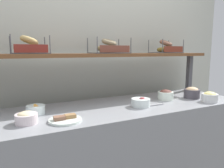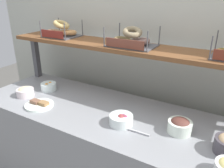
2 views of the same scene
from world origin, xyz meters
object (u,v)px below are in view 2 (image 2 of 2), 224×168
object	(u,v)px
bowl_fruit_salad	(49,86)
bowl_chocolate_spread	(180,126)
bagel_basket_sesame	(62,31)
bagel_basket_poppy	(131,40)
bowl_potato_salad	(25,92)
serving_plate_white	(39,104)
serving_spoon_near_plate	(131,130)
bowl_beet_salad	(121,120)

from	to	relation	value
bowl_fruit_salad	bowl_chocolate_spread	xyz separation A→B (m)	(1.15, -0.06, 0.01)
bagel_basket_sesame	bagel_basket_poppy	world-z (taller)	bagel_basket_sesame
bagel_basket_sesame	bowl_chocolate_spread	bearing A→B (deg)	-13.57
bagel_basket_sesame	bagel_basket_poppy	size ratio (longest dim) A/B	0.85
bowl_potato_salad	bagel_basket_sesame	xyz separation A→B (m)	(0.08, 0.40, 0.44)
bowl_fruit_salad	bagel_basket_poppy	bearing A→B (deg)	15.94
bowl_potato_salad	bowl_chocolate_spread	distance (m)	1.23
serving_plate_white	bagel_basket_sesame	xyz separation A→B (m)	(-0.15, 0.47, 0.47)
bowl_potato_salad	serving_spoon_near_plate	size ratio (longest dim) A/B	0.76
bowl_potato_salad	bowl_fruit_salad	distance (m)	0.20
bagel_basket_sesame	bagel_basket_poppy	bearing A→B (deg)	-1.68
bowl_beet_salad	bagel_basket_sesame	world-z (taller)	bagel_basket_sesame
bowl_beet_salad	serving_plate_white	world-z (taller)	bowl_beet_salad
serving_plate_white	bagel_basket_poppy	distance (m)	0.84
bagel_basket_sesame	bagel_basket_poppy	distance (m)	0.68
bowl_fruit_salad	bagel_basket_sesame	xyz separation A→B (m)	(0.00, 0.22, 0.44)
serving_spoon_near_plate	bagel_basket_sesame	xyz separation A→B (m)	(-0.89, 0.41, 0.47)
bowl_fruit_salad	bowl_chocolate_spread	size ratio (longest dim) A/B	0.91
bowl_fruit_salad	bagel_basket_sesame	distance (m)	0.49
bowl_potato_salad	bowl_beet_salad	size ratio (longest dim) A/B	0.89
bowl_fruit_salad	bagel_basket_poppy	world-z (taller)	bagel_basket_poppy
serving_plate_white	serving_spoon_near_plate	xyz separation A→B (m)	(0.74, 0.05, -0.00)
bowl_fruit_salad	bowl_chocolate_spread	bearing A→B (deg)	-3.03
bowl_chocolate_spread	serving_spoon_near_plate	world-z (taller)	bowl_chocolate_spread
bowl_fruit_salad	bagel_basket_poppy	size ratio (longest dim) A/B	0.39
serving_spoon_near_plate	bagel_basket_poppy	world-z (taller)	bagel_basket_poppy
bowl_chocolate_spread	bagel_basket_poppy	distance (m)	0.68
serving_plate_white	serving_spoon_near_plate	distance (m)	0.74
serving_spoon_near_plate	bowl_fruit_salad	bearing A→B (deg)	167.62
bowl_chocolate_spread	serving_spoon_near_plate	bearing A→B (deg)	-152.73
bowl_chocolate_spread	bagel_basket_poppy	world-z (taller)	bagel_basket_poppy
bowl_potato_salad	bagel_basket_poppy	size ratio (longest dim) A/B	0.41
bowl_beet_salad	serving_spoon_near_plate	xyz separation A→B (m)	(0.09, -0.03, -0.03)
bowl_potato_salad	bagel_basket_poppy	world-z (taller)	bagel_basket_poppy
bowl_chocolate_spread	bowl_fruit_salad	bearing A→B (deg)	176.97
serving_plate_white	bowl_fruit_salad	bearing A→B (deg)	120.94
bowl_potato_salad	bagel_basket_sesame	distance (m)	0.60
bowl_potato_salad	bowl_chocolate_spread	size ratio (longest dim) A/B	0.95
serving_spoon_near_plate	bagel_basket_poppy	size ratio (longest dim) A/B	0.54
serving_plate_white	bagel_basket_sesame	size ratio (longest dim) A/B	0.73
bagel_basket_poppy	serving_spoon_near_plate	bearing A→B (deg)	-62.36
bowl_potato_salad	bowl_beet_salad	xyz separation A→B (m)	(0.88, 0.02, -0.00)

